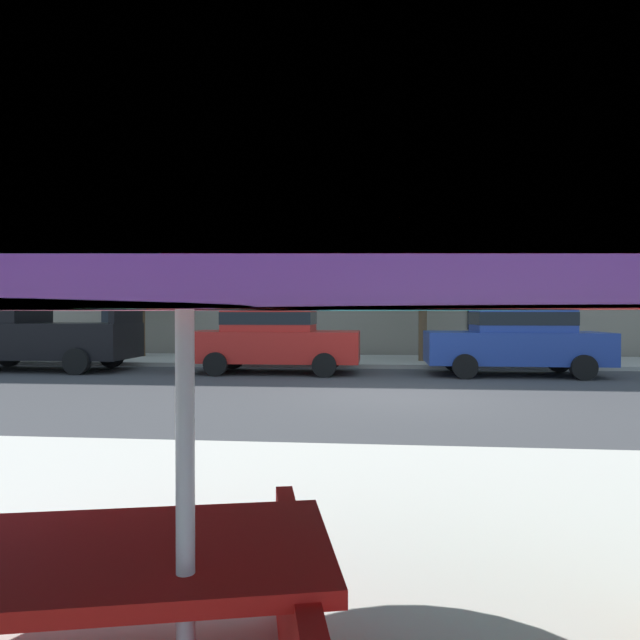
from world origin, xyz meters
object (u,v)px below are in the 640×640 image
object	(u,v)px
street_tree_left	(139,267)
picnic_table	(72,630)
pickup_black	(32,333)
street_tree_middle	(421,258)
patio_umbrella	(184,222)
sedan_red	(274,337)
sedan_blue	(517,338)

from	to	relation	value
street_tree_left	picnic_table	bearing A→B (deg)	-67.06
pickup_black	street_tree_middle	bearing A→B (deg)	13.68
street_tree_left	patio_umbrella	size ratio (longest dim) A/B	1.08
pickup_black	patio_umbrella	bearing A→B (deg)	-55.38
street_tree_left	street_tree_middle	bearing A→B (deg)	-6.36
patio_umbrella	picnic_table	world-z (taller)	patio_umbrella
street_tree_middle	picnic_table	distance (m)	15.63
pickup_black	street_tree_left	bearing A→B (deg)	68.43
sedan_red	sedan_blue	xyz separation A→B (m)	(6.21, 0.00, 0.00)
street_tree_left	picnic_table	world-z (taller)	street_tree_left
sedan_red	picnic_table	xyz separation A→B (m)	(1.58, -12.57, -0.46)
sedan_red	sedan_blue	bearing A→B (deg)	0.00
sedan_blue	patio_umbrella	xyz separation A→B (m)	(-4.18, -12.70, 0.93)
sedan_red	street_tree_middle	size ratio (longest dim) A/B	0.96
patio_umbrella	picnic_table	size ratio (longest dim) A/B	1.92
sedan_blue	street_tree_middle	bearing A→B (deg)	129.74
sedan_blue	pickup_black	bearing A→B (deg)	180.00
sedan_red	street_tree_middle	xyz separation A→B (m)	(4.03, 2.62, 2.29)
patio_umbrella	picnic_table	distance (m)	1.47
patio_umbrella	picnic_table	bearing A→B (deg)	163.98
sedan_blue	picnic_table	size ratio (longest dim) A/B	2.10
sedan_red	patio_umbrella	size ratio (longest dim) A/B	1.10
street_tree_middle	picnic_table	world-z (taller)	street_tree_middle
patio_umbrella	street_tree_middle	bearing A→B (deg)	82.56
pickup_black	patio_umbrella	distance (m)	15.46
picnic_table	sedan_blue	bearing A→B (deg)	69.77
pickup_black	street_tree_left	size ratio (longest dim) A/B	1.18
sedan_blue	street_tree_middle	size ratio (longest dim) A/B	0.96
sedan_red	patio_umbrella	world-z (taller)	patio_umbrella
pickup_black	sedan_blue	world-z (taller)	pickup_black
street_tree_middle	patio_umbrella	size ratio (longest dim) A/B	1.14
pickup_black	patio_umbrella	size ratio (longest dim) A/B	1.27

